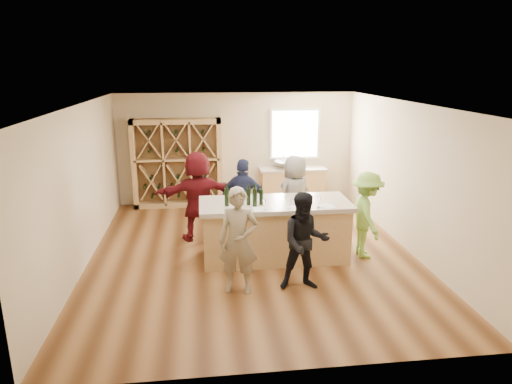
{
  "coord_description": "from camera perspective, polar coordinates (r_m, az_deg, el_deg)",
  "views": [
    {
      "loc": [
        -0.89,
        -8.01,
        3.45
      ],
      "look_at": [
        0.1,
        0.2,
        1.15
      ],
      "focal_mm": 32.0,
      "sensor_mm": 36.0,
      "label": 1
    }
  ],
  "objects": [
    {
      "name": "wine_bottle_d",
      "position": [
        7.92,
        -0.15,
        -0.66
      ],
      "size": [
        0.1,
        0.1,
        0.32
      ],
      "primitive_type": "cylinder",
      "rotation": [
        0.0,
        0.0,
        0.26
      ],
      "color": "black",
      "rests_on": "tasting_counter_top"
    },
    {
      "name": "person_server",
      "position": [
        8.61,
        13.64,
        -2.8
      ],
      "size": [
        0.52,
        1.06,
        1.61
      ],
      "primitive_type": "imported",
      "rotation": [
        0.0,
        0.0,
        1.53
      ],
      "color": "#8CC64C",
      "rests_on": "floor"
    },
    {
      "name": "person_near_left",
      "position": [
        7.06,
        -2.2,
        -6.12
      ],
      "size": [
        0.69,
        0.56,
        1.69
      ],
      "primitive_type": "imported",
      "rotation": [
        0.0,
        0.0,
        -0.2
      ],
      "color": "gray",
      "rests_on": "floor"
    },
    {
      "name": "wine_bottle_a",
      "position": [
        7.95,
        -3.68,
        -0.64
      ],
      "size": [
        0.09,
        0.09,
        0.32
      ],
      "primitive_type": "cylinder",
      "rotation": [
        0.0,
        0.0,
        0.14
      ],
      "color": "black",
      "rests_on": "tasting_counter_top"
    },
    {
      "name": "wine_bottle_e",
      "position": [
        8.01,
        0.65,
        -0.64
      ],
      "size": [
        0.09,
        0.09,
        0.28
      ],
      "primitive_type": "cylinder",
      "rotation": [
        0.0,
        0.0,
        0.4
      ],
      "color": "black",
      "rests_on": "tasting_counter_top"
    },
    {
      "name": "wine_glass_a",
      "position": [
        7.72,
        1.04,
        -1.63
      ],
      "size": [
        0.08,
        0.08,
        0.18
      ],
      "primitive_type": "cone",
      "rotation": [
        0.0,
        0.0,
        0.18
      ],
      "color": "white",
      "rests_on": "tasting_counter_top"
    },
    {
      "name": "back_counter_base",
      "position": [
        11.83,
        4.51,
        0.72
      ],
      "size": [
        1.6,
        0.58,
        0.86
      ],
      "primitive_type": "cube",
      "color": "tan",
      "rests_on": "floor"
    },
    {
      "name": "person_near_right",
      "position": [
        7.2,
        6.14,
        -6.2
      ],
      "size": [
        0.79,
        0.46,
        1.58
      ],
      "primitive_type": "imported",
      "rotation": [
        0.0,
        0.0,
        -0.05
      ],
      "color": "black",
      "rests_on": "floor"
    },
    {
      "name": "person_far_mid",
      "position": [
        9.11,
        -1.53,
        -1.08
      ],
      "size": [
        1.1,
        0.81,
        1.69
      ],
      "primitive_type": "imported",
      "rotation": [
        0.0,
        0.0,
        2.79
      ],
      "color": "#191E38",
      "rests_on": "floor"
    },
    {
      "name": "person_far_right",
      "position": [
        9.4,
        4.87,
        -0.55
      ],
      "size": [
        0.99,
        0.89,
        1.7
      ],
      "primitive_type": "imported",
      "rotation": [
        0.0,
        0.0,
        3.67
      ],
      "color": "slate",
      "rests_on": "floor"
    },
    {
      "name": "wine_bottle_c",
      "position": [
        7.99,
        -0.94,
        -0.61
      ],
      "size": [
        0.09,
        0.09,
        0.29
      ],
      "primitive_type": "cylinder",
      "rotation": [
        0.0,
        0.0,
        0.26
      ],
      "color": "black",
      "rests_on": "tasting_counter_top"
    },
    {
      "name": "window_pane",
      "position": [
        11.81,
        4.9,
        7.22
      ],
      "size": [
        1.18,
        0.01,
        1.18
      ],
      "primitive_type": "cube",
      "color": "white",
      "rests_on": "wall_back"
    },
    {
      "name": "tasting_menu_a",
      "position": [
        7.79,
        0.37,
        -2.16
      ],
      "size": [
        0.2,
        0.27,
        0.0
      ],
      "primitive_type": "cube",
      "rotation": [
        0.0,
        0.0,
        0.01
      ],
      "color": "white",
      "rests_on": "tasting_counter_top"
    },
    {
      "name": "wall_front",
      "position": [
        4.99,
        4.08,
        -8.79
      ],
      "size": [
        6.0,
        0.1,
        2.8
      ],
      "primitive_type": "cube",
      "color": "beige",
      "rests_on": "ground"
    },
    {
      "name": "tasting_counter_top",
      "position": [
        8.22,
        2.4,
        -1.51
      ],
      "size": [
        2.72,
        1.12,
        0.08
      ],
      "primitive_type": "cube",
      "color": "#AFA28F",
      "rests_on": "tasting_counter_base"
    },
    {
      "name": "floor",
      "position": [
        8.79,
        -0.5,
        -7.93
      ],
      "size": [
        6.0,
        7.0,
        0.1
      ],
      "primitive_type": "cube",
      "color": "brown",
      "rests_on": "ground"
    },
    {
      "name": "tasting_menu_b",
      "position": [
        7.88,
        4.78,
        -2.0
      ],
      "size": [
        0.23,
        0.31,
        0.0
      ],
      "primitive_type": "cube",
      "rotation": [
        0.0,
        0.0,
        -0.03
      ],
      "color": "white",
      "rests_on": "tasting_counter_top"
    },
    {
      "name": "wine_glass_c",
      "position": [
        7.91,
        7.85,
        -1.28
      ],
      "size": [
        0.09,
        0.09,
        0.2
      ],
      "primitive_type": "cone",
      "rotation": [
        0.0,
        0.0,
        0.16
      ],
      "color": "white",
      "rests_on": "tasting_counter_top"
    },
    {
      "name": "sink",
      "position": [
        11.66,
        3.61,
        3.46
      ],
      "size": [
        0.54,
        0.54,
        0.19
      ],
      "primitive_type": "imported",
      "color": "silver",
      "rests_on": "back_counter_top"
    },
    {
      "name": "back_counter_top",
      "position": [
        11.72,
        4.56,
        2.89
      ],
      "size": [
        1.7,
        0.62,
        0.06
      ],
      "primitive_type": "cube",
      "color": "#AFA28F",
      "rests_on": "back_counter_base"
    },
    {
      "name": "wall_back",
      "position": [
        11.77,
        -2.45,
        5.51
      ],
      "size": [
        6.0,
        0.1,
        2.8
      ],
      "primitive_type": "cube",
      "color": "beige",
      "rests_on": "ground"
    },
    {
      "name": "tasting_counter_base",
      "position": [
        8.4,
        2.35,
        -5.04
      ],
      "size": [
        2.6,
        1.0,
        1.0
      ],
      "primitive_type": "cube",
      "color": "tan",
      "rests_on": "floor"
    },
    {
      "name": "tasting_menu_c",
      "position": [
        8.06,
        8.89,
        -1.74
      ],
      "size": [
        0.28,
        0.33,
        0.0
      ],
      "primitive_type": "cube",
      "rotation": [
        0.0,
        0.0,
        0.33
      ],
      "color": "white",
      "rests_on": "tasting_counter_top"
    },
    {
      "name": "wall_right",
      "position": [
        9.16,
        18.82,
        1.77
      ],
      "size": [
        0.1,
        7.0,
        2.8
      ],
      "primitive_type": "cube",
      "color": "beige",
      "rests_on": "ground"
    },
    {
      "name": "faucet",
      "position": [
        11.82,
        3.45,
        3.91
      ],
      "size": [
        0.02,
        0.02,
        0.3
      ],
      "primitive_type": "cylinder",
      "color": "silver",
      "rests_on": "back_counter_top"
    },
    {
      "name": "wall_left",
      "position": [
        8.54,
        -21.3,
        0.58
      ],
      "size": [
        0.1,
        7.0,
        2.8
      ],
      "primitive_type": "cube",
      "color": "beige",
      "rests_on": "ground"
    },
    {
      "name": "wine_rack",
      "position": [
        11.54,
        -9.79,
        3.57
      ],
      "size": [
        2.2,
        0.45,
        2.2
      ],
      "primitive_type": "cube",
      "color": "tan",
      "rests_on": "floor"
    },
    {
      "name": "wine_glass_d",
      "position": [
        8.12,
        5.73,
        -0.79
      ],
      "size": [
        0.1,
        0.1,
        0.2
      ],
      "primitive_type": "cone",
      "rotation": [
        0.0,
        0.0,
        -0.42
      ],
      "color": "white",
      "rests_on": "tasting_counter_top"
    },
    {
      "name": "ceiling",
      "position": [
        8.08,
        -0.54,
        11.29
      ],
      "size": [
        6.0,
        7.0,
        0.1
      ],
      "primitive_type": "cube",
      "color": "white",
      "rests_on": "ground"
    },
    {
      "name": "window_frame",
      "position": [
        11.85,
        4.87,
        7.25
      ],
      "size": [
        1.3,
        0.06,
        1.3
      ],
      "primitive_type": "cube",
      "color": "white",
      "rests_on": "wall_back"
    },
    {
      "name": "wine_glass_b",
      "position": [
        7.8,
        4.19,
        -1.5
      ],
      "size": [
        0.09,
        0.09,
        0.18
      ],
      "primitive_type": "cone",
      "rotation": [
        0.0,
        0.0,
        0.34
      ],
      "color": "white",
      "rests_on": "tasting_counter_top"
    },
    {
      "name": "person_far_left",
      "position": [
        9.26,
        -7.26,
        -0.47
      ],
      "size": [
        1.77,
        0.84,
        1.83
      ],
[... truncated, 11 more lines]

